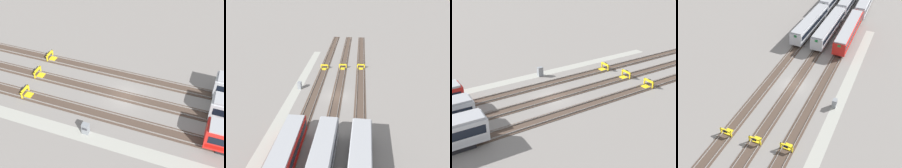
# 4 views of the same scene
# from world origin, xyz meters

# --- Properties ---
(ground_plane) EXTENTS (400.00, 400.00, 0.00)m
(ground_plane) POSITION_xyz_m (0.00, 0.00, 0.00)
(ground_plane) COLOR gray
(service_walkway) EXTENTS (54.00, 2.00, 0.01)m
(service_walkway) POSITION_xyz_m (0.00, -9.05, 0.00)
(service_walkway) COLOR #9E9E93
(service_walkway) RESTS_ON ground
(rail_track_nearest) EXTENTS (90.00, 2.24, 0.21)m
(rail_track_nearest) POSITION_xyz_m (0.00, -4.77, 0.04)
(rail_track_nearest) COLOR #47382D
(rail_track_nearest) RESTS_ON ground
(rail_track_near_inner) EXTENTS (90.00, 2.24, 0.21)m
(rail_track_near_inner) POSITION_xyz_m (0.00, 0.00, 0.04)
(rail_track_near_inner) COLOR #47382D
(rail_track_near_inner) RESTS_ON ground
(rail_track_middle) EXTENTS (90.00, 2.24, 0.21)m
(rail_track_middle) POSITION_xyz_m (0.00, 4.77, 0.04)
(rail_track_middle) COLOR #47382D
(rail_track_middle) RESTS_ON ground
(subway_car_front_row_centre) EXTENTS (18.06, 3.25, 3.70)m
(subway_car_front_row_centre) POSITION_xyz_m (21.00, 4.80, 2.04)
(subway_car_front_row_centre) COLOR #B7BABF
(subway_car_front_row_centre) RESTS_ON ground
(subway_car_front_row_right_inner) EXTENTS (18.03, 3.01, 3.70)m
(subway_car_front_row_right_inner) POSITION_xyz_m (21.00, 0.05, 2.04)
(subway_car_front_row_right_inner) COLOR #B7BABF
(subway_car_front_row_right_inner) RESTS_ON ground
(subway_car_front_row_rightmost) EXTENTS (18.05, 3.19, 3.70)m
(subway_car_front_row_rightmost) POSITION_xyz_m (39.86, -4.76, 2.04)
(subway_car_front_row_rightmost) COLOR #B7BABF
(subway_car_front_row_rightmost) RESTS_ON ground
(subway_car_back_row_leftmost) EXTENTS (18.04, 3.12, 3.70)m
(subway_car_back_row_leftmost) POSITION_xyz_m (21.00, -4.72, 2.04)
(subway_car_back_row_leftmost) COLOR red
(subway_car_back_row_leftmost) RESTS_ON ground
(bumper_stop_nearest_track) EXTENTS (1.34, 2.00, 1.22)m
(bumper_stop_nearest_track) POSITION_xyz_m (-13.63, -4.77, 0.51)
(bumper_stop_nearest_track) COLOR yellow
(bumper_stop_nearest_track) RESTS_ON ground
(bumper_stop_near_inner_track) EXTENTS (1.36, 2.01, 1.22)m
(bumper_stop_near_inner_track) POSITION_xyz_m (-14.39, 0.01, 0.51)
(bumper_stop_near_inner_track) COLOR yellow
(bumper_stop_near_inner_track) RESTS_ON ground
(bumper_stop_middle_track) EXTENTS (1.34, 2.00, 1.22)m
(bumper_stop_middle_track) POSITION_xyz_m (-14.84, 4.76, 0.51)
(bumper_stop_middle_track) COLOR yellow
(bumper_stop_middle_track) RESTS_ON ground
(electrical_cabinet) EXTENTS (0.90, 0.73, 1.60)m
(electrical_cabinet) POSITION_xyz_m (-2.43, -8.46, 0.80)
(electrical_cabinet) COLOR gray
(electrical_cabinet) RESTS_ON ground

